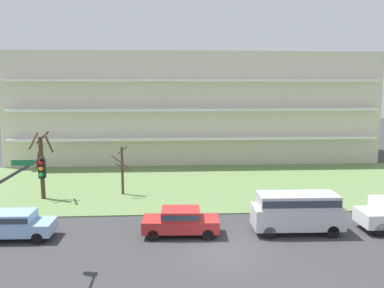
{
  "coord_description": "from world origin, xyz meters",
  "views": [
    {
      "loc": [
        -2.82,
        -19.53,
        8.69
      ],
      "look_at": [
        -1.31,
        6.0,
        4.82
      ],
      "focal_mm": 37.13,
      "sensor_mm": 36.0,
      "label": 1
    }
  ],
  "objects_px": {
    "tree_far_left": "(42,164)",
    "sedan_blue_near_right": "(14,224)",
    "tree_left": "(122,169)",
    "van_silver_center_left": "(297,210)",
    "sedan_red_center_right": "(181,221)",
    "traffic_signal_mast": "(15,208)"
  },
  "relations": [
    {
      "from": "van_silver_center_left",
      "to": "sedan_blue_near_right",
      "type": "xyz_separation_m",
      "value": [
        -16.27,
        0.0,
        -0.52
      ]
    },
    {
      "from": "tree_left",
      "to": "traffic_signal_mast",
      "type": "xyz_separation_m",
      "value": [
        -2.29,
        -15.54,
        1.87
      ]
    },
    {
      "from": "sedan_red_center_right",
      "to": "sedan_blue_near_right",
      "type": "height_order",
      "value": "same"
    },
    {
      "from": "tree_left",
      "to": "traffic_signal_mast",
      "type": "bearing_deg",
      "value": -98.37
    },
    {
      "from": "sedan_blue_near_right",
      "to": "tree_far_left",
      "type": "bearing_deg",
      "value": -82.99
    },
    {
      "from": "sedan_red_center_right",
      "to": "tree_left",
      "type": "bearing_deg",
      "value": -61.01
    },
    {
      "from": "tree_left",
      "to": "sedan_red_center_right",
      "type": "relative_size",
      "value": 0.86
    },
    {
      "from": "tree_left",
      "to": "van_silver_center_left",
      "type": "bearing_deg",
      "value": -37.72
    },
    {
      "from": "van_silver_center_left",
      "to": "tree_left",
      "type": "bearing_deg",
      "value": -36.54
    },
    {
      "from": "tree_left",
      "to": "traffic_signal_mast",
      "type": "relative_size",
      "value": 0.64
    },
    {
      "from": "tree_left",
      "to": "van_silver_center_left",
      "type": "relative_size",
      "value": 0.74
    },
    {
      "from": "van_silver_center_left",
      "to": "sedan_red_center_right",
      "type": "bearing_deg",
      "value": 1.19
    },
    {
      "from": "tree_left",
      "to": "sedan_red_center_right",
      "type": "distance_m",
      "value": 9.72
    },
    {
      "from": "tree_far_left",
      "to": "traffic_signal_mast",
      "type": "height_order",
      "value": "traffic_signal_mast"
    },
    {
      "from": "van_silver_center_left",
      "to": "sedan_red_center_right",
      "type": "height_order",
      "value": "van_silver_center_left"
    },
    {
      "from": "tree_far_left",
      "to": "van_silver_center_left",
      "type": "relative_size",
      "value": 0.99
    },
    {
      "from": "tree_left",
      "to": "sedan_blue_near_right",
      "type": "distance_m",
      "value": 10.1
    },
    {
      "from": "tree_far_left",
      "to": "sedan_red_center_right",
      "type": "relative_size",
      "value": 1.16
    },
    {
      "from": "tree_left",
      "to": "sedan_red_center_right",
      "type": "height_order",
      "value": "tree_left"
    },
    {
      "from": "tree_far_left",
      "to": "sedan_blue_near_right",
      "type": "distance_m",
      "value": 8.12
    },
    {
      "from": "tree_left",
      "to": "traffic_signal_mast",
      "type": "distance_m",
      "value": 15.82
    },
    {
      "from": "tree_far_left",
      "to": "sedan_blue_near_right",
      "type": "bearing_deg",
      "value": -84.22
    }
  ]
}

